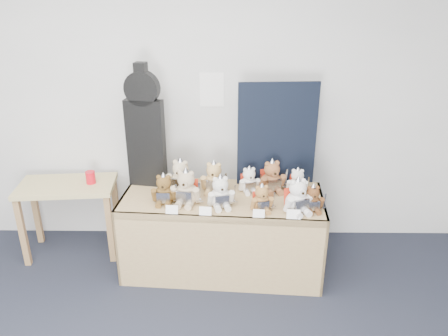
{
  "coord_description": "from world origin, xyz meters",
  "views": [
    {
      "loc": [
        0.79,
        -1.27,
        2.29
      ],
      "look_at": [
        0.75,
        1.82,
        0.98
      ],
      "focal_mm": 35.0,
      "sensor_mm": 36.0,
      "label": 1
    }
  ],
  "objects_px": {
    "red_cup": "(91,177)",
    "teddy_front_far_right": "(298,197)",
    "guitar_case": "(145,128)",
    "teddy_back_end": "(297,182)",
    "teddy_back_right": "(272,178)",
    "side_table": "(68,196)",
    "teddy_back_centre_right": "(249,181)",
    "teddy_front_right": "(262,199)",
    "teddy_back_left": "(181,177)",
    "teddy_back_far_left": "(181,179)",
    "teddy_back_centre_left": "(214,178)",
    "display_table": "(222,216)",
    "teddy_front_far_left": "(164,190)",
    "teddy_front_end": "(313,199)",
    "teddy_front_centre": "(221,193)",
    "teddy_front_left": "(186,189)"
  },
  "relations": [
    {
      "from": "side_table",
      "to": "guitar_case",
      "type": "xyz_separation_m",
      "value": [
        0.72,
        0.0,
        0.63
      ]
    },
    {
      "from": "teddy_back_end",
      "to": "teddy_back_centre_left",
      "type": "bearing_deg",
      "value": -177.45
    },
    {
      "from": "red_cup",
      "to": "teddy_back_left",
      "type": "relative_size",
      "value": 0.35
    },
    {
      "from": "guitar_case",
      "to": "teddy_back_right",
      "type": "bearing_deg",
      "value": 2.82
    },
    {
      "from": "teddy_front_far_right",
      "to": "teddy_front_centre",
      "type": "bearing_deg",
      "value": 149.96
    },
    {
      "from": "teddy_back_right",
      "to": "teddy_back_centre_left",
      "type": "bearing_deg",
      "value": 164.96
    },
    {
      "from": "red_cup",
      "to": "teddy_front_centre",
      "type": "relative_size",
      "value": 0.38
    },
    {
      "from": "red_cup",
      "to": "teddy_front_far_right",
      "type": "height_order",
      "value": "teddy_front_far_right"
    },
    {
      "from": "teddy_front_far_right",
      "to": "teddy_back_left",
      "type": "xyz_separation_m",
      "value": [
        -0.92,
        0.35,
        0.0
      ]
    },
    {
      "from": "guitar_case",
      "to": "teddy_back_end",
      "type": "distance_m",
      "value": 1.33
    },
    {
      "from": "teddy_front_far_left",
      "to": "teddy_back_centre_right",
      "type": "bearing_deg",
      "value": 18.94
    },
    {
      "from": "red_cup",
      "to": "teddy_front_far_right",
      "type": "bearing_deg",
      "value": -16.24
    },
    {
      "from": "teddy_front_left",
      "to": "teddy_back_left",
      "type": "relative_size",
      "value": 1.02
    },
    {
      "from": "teddy_front_end",
      "to": "teddy_front_far_right",
      "type": "bearing_deg",
      "value": -176.67
    },
    {
      "from": "teddy_back_far_left",
      "to": "teddy_front_centre",
      "type": "bearing_deg",
      "value": -29.05
    },
    {
      "from": "guitar_case",
      "to": "teddy_back_far_left",
      "type": "distance_m",
      "value": 0.52
    },
    {
      "from": "teddy_back_far_left",
      "to": "guitar_case",
      "type": "bearing_deg",
      "value": -177.69
    },
    {
      "from": "display_table",
      "to": "teddy_back_centre_left",
      "type": "relative_size",
      "value": 5.73
    },
    {
      "from": "teddy_back_end",
      "to": "teddy_back_right",
      "type": "bearing_deg",
      "value": 176.33
    },
    {
      "from": "teddy_back_left",
      "to": "teddy_front_far_right",
      "type": "bearing_deg",
      "value": -6.22
    },
    {
      "from": "teddy_back_far_left",
      "to": "teddy_front_end",
      "type": "bearing_deg",
      "value": -5.04
    },
    {
      "from": "guitar_case",
      "to": "teddy_front_left",
      "type": "relative_size",
      "value": 3.26
    },
    {
      "from": "guitar_case",
      "to": "teddy_front_far_right",
      "type": "distance_m",
      "value": 1.36
    },
    {
      "from": "side_table",
      "to": "teddy_back_centre_left",
      "type": "height_order",
      "value": "teddy_back_centre_left"
    },
    {
      "from": "teddy_front_far_right",
      "to": "teddy_back_far_left",
      "type": "xyz_separation_m",
      "value": [
        -0.92,
        0.41,
        -0.04
      ]
    },
    {
      "from": "display_table",
      "to": "side_table",
      "type": "xyz_separation_m",
      "value": [
        -1.36,
        0.3,
        0.02
      ]
    },
    {
      "from": "teddy_back_end",
      "to": "guitar_case",
      "type": "bearing_deg",
      "value": 176.88
    },
    {
      "from": "display_table",
      "to": "teddy_front_end",
      "type": "xyz_separation_m",
      "value": [
        0.69,
        -0.16,
        0.24
      ]
    },
    {
      "from": "side_table",
      "to": "teddy_back_end",
      "type": "xyz_separation_m",
      "value": [
        1.98,
        -0.15,
        0.22
      ]
    },
    {
      "from": "teddy_front_end",
      "to": "guitar_case",
      "type": "bearing_deg",
      "value": 154.34
    },
    {
      "from": "teddy_back_far_left",
      "to": "teddy_front_right",
      "type": "bearing_deg",
      "value": -15.51
    },
    {
      "from": "display_table",
      "to": "teddy_back_end",
      "type": "relative_size",
      "value": 7.01
    },
    {
      "from": "teddy_back_centre_right",
      "to": "guitar_case",
      "type": "bearing_deg",
      "value": 159.09
    },
    {
      "from": "red_cup",
      "to": "teddy_front_right",
      "type": "height_order",
      "value": "teddy_front_right"
    },
    {
      "from": "teddy_front_end",
      "to": "teddy_back_end",
      "type": "xyz_separation_m",
      "value": [
        -0.07,
        0.31,
        0.0
      ]
    },
    {
      "from": "teddy_front_far_right",
      "to": "teddy_back_right",
      "type": "distance_m",
      "value": 0.39
    },
    {
      "from": "guitar_case",
      "to": "teddy_back_left",
      "type": "height_order",
      "value": "guitar_case"
    },
    {
      "from": "teddy_back_right",
      "to": "teddy_back_far_left",
      "type": "distance_m",
      "value": 0.76
    },
    {
      "from": "teddy_front_left",
      "to": "teddy_back_left",
      "type": "distance_m",
      "value": 0.24
    },
    {
      "from": "guitar_case",
      "to": "teddy_back_far_left",
      "type": "bearing_deg",
      "value": -3.81
    },
    {
      "from": "teddy_back_left",
      "to": "teddy_back_far_left",
      "type": "height_order",
      "value": "teddy_back_left"
    },
    {
      "from": "guitar_case",
      "to": "teddy_back_centre_left",
      "type": "xyz_separation_m",
      "value": [
        0.57,
        -0.14,
        -0.39
      ]
    },
    {
      "from": "display_table",
      "to": "teddy_front_far_right",
      "type": "xyz_separation_m",
      "value": [
        0.58,
        -0.18,
        0.27
      ]
    },
    {
      "from": "teddy_back_centre_left",
      "to": "display_table",
      "type": "bearing_deg",
      "value": -59.66
    },
    {
      "from": "side_table",
      "to": "teddy_back_centre_right",
      "type": "bearing_deg",
      "value": -10.3
    },
    {
      "from": "teddy_front_far_left",
      "to": "teddy_back_far_left",
      "type": "relative_size",
      "value": 1.32
    },
    {
      "from": "teddy_front_end",
      "to": "teddy_front_far_left",
      "type": "bearing_deg",
      "value": 167.97
    },
    {
      "from": "teddy_front_right",
      "to": "teddy_back_left",
      "type": "height_order",
      "value": "teddy_back_left"
    },
    {
      "from": "teddy_back_centre_left",
      "to": "teddy_back_centre_right",
      "type": "relative_size",
      "value": 1.2
    },
    {
      "from": "teddy_back_far_left",
      "to": "teddy_back_centre_left",
      "type": "bearing_deg",
      "value": 2.0
    }
  ]
}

